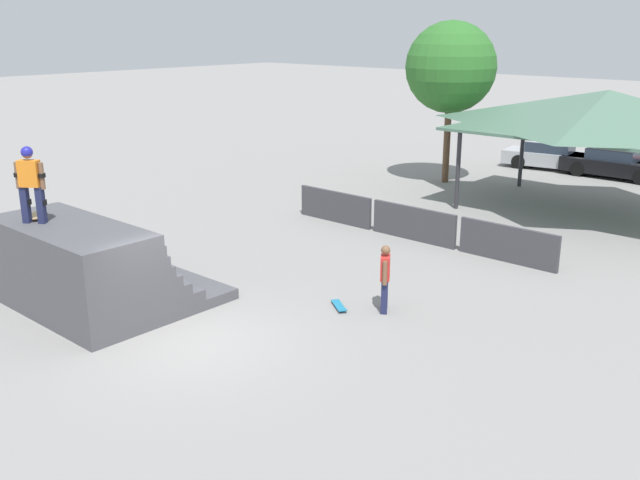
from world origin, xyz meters
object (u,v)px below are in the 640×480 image
(skater_on_deck, at_px, (30,179))
(skateboard_on_ground, at_px, (339,306))
(bystander_walking, at_px, (385,275))
(parked_car_silver, at_px, (551,156))
(skateboard_on_deck, at_px, (35,216))
(parked_car_black, at_px, (615,164))
(tree_beside_pavilion, at_px, (451,68))

(skater_on_deck, distance_m, skateboard_on_ground, 7.63)
(bystander_walking, relative_size, parked_car_silver, 0.36)
(bystander_walking, relative_size, skateboard_on_ground, 2.13)
(skateboard_on_deck, bearing_deg, bystander_walking, 57.51)
(skater_on_deck, distance_m, skateboard_on_deck, 1.05)
(skater_on_deck, xyz_separation_m, skateboard_on_ground, (5.25, 4.62, -3.05))
(skateboard_on_deck, height_order, parked_car_black, skateboard_on_deck)
(skateboard_on_ground, bearing_deg, skater_on_deck, -103.82)
(parked_car_silver, bearing_deg, parked_car_black, -9.58)
(tree_beside_pavilion, xyz_separation_m, parked_car_silver, (2.10, 5.74, -4.15))
(bystander_walking, xyz_separation_m, tree_beside_pavilion, (-6.62, 13.15, 3.86))
(bystander_walking, bearing_deg, tree_beside_pavilion, -8.23)
(bystander_walking, relative_size, parked_car_black, 0.36)
(bystander_walking, distance_m, skateboard_on_ground, 1.35)
(skater_on_deck, xyz_separation_m, parked_car_silver, (1.60, 24.11, -2.51))
(skater_on_deck, height_order, skateboard_on_deck, skater_on_deck)
(parked_car_silver, distance_m, parked_car_black, 2.93)
(skateboard_on_deck, xyz_separation_m, parked_car_black, (4.91, 23.88, -1.55))
(bystander_walking, xyz_separation_m, parked_car_black, (-1.59, 18.85, -0.29))
(skater_on_deck, relative_size, skateboard_on_ground, 2.35)
(skateboard_on_deck, height_order, parked_car_silver, skateboard_on_deck)
(parked_car_silver, bearing_deg, skateboard_on_deck, -103.62)
(bystander_walking, xyz_separation_m, parked_car_silver, (-4.53, 18.89, -0.29))
(tree_beside_pavilion, height_order, parked_car_silver, tree_beside_pavilion)
(skateboard_on_deck, distance_m, parked_car_silver, 24.05)
(skateboard_on_deck, distance_m, bystander_walking, 8.32)
(skater_on_deck, height_order, parked_car_silver, skater_on_deck)
(skater_on_deck, relative_size, parked_car_silver, 0.40)
(bystander_walking, height_order, parked_car_black, bystander_walking)
(parked_car_black, bearing_deg, tree_beside_pavilion, -131.54)
(bystander_walking, bearing_deg, skateboard_on_deck, 92.74)
(skateboard_on_deck, height_order, tree_beside_pavilion, tree_beside_pavilion)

